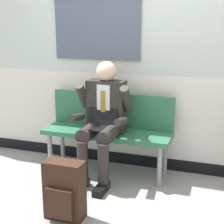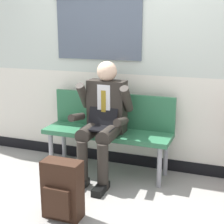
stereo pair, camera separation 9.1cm
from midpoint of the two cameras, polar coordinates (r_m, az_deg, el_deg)
name	(u,v)px [view 2 (the right image)]	position (r m, az deg, el deg)	size (l,w,h in m)	color
ground_plane	(119,189)	(3.48, 2.00, -12.79)	(18.00, 18.00, 0.00)	gray
station_wall	(141,38)	(3.76, 5.54, 12.29)	(5.68, 0.16, 2.92)	beige
bench_with_person	(109,126)	(3.73, 0.27, -2.30)	(1.39, 0.42, 0.86)	#2D6B47
person_seated	(103,118)	(3.51, -0.83, -1.04)	(0.57, 0.70, 1.23)	#2D2823
backpack	(62,190)	(2.94, -7.45, -12.89)	(0.33, 0.20, 0.51)	#331E14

